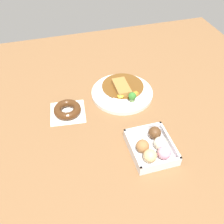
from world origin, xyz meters
TOP-DOWN VIEW (x-y plane):
  - ground_plane at (0.00, 0.00)m, footprint 1.60×1.60m
  - curry_plate at (0.16, -0.02)m, footprint 0.28×0.28m
  - donut_box at (-0.19, -0.03)m, footprint 0.18×0.15m
  - chocolate_ring_donut at (0.11, 0.24)m, footprint 0.16×0.16m

SIDE VIEW (x-z plane):
  - ground_plane at x=0.00m, z-range 0.00..0.00m
  - curry_plate at x=0.16m, z-range -0.02..0.05m
  - chocolate_ring_donut at x=0.11m, z-range 0.00..0.03m
  - donut_box at x=-0.19m, z-range 0.00..0.06m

